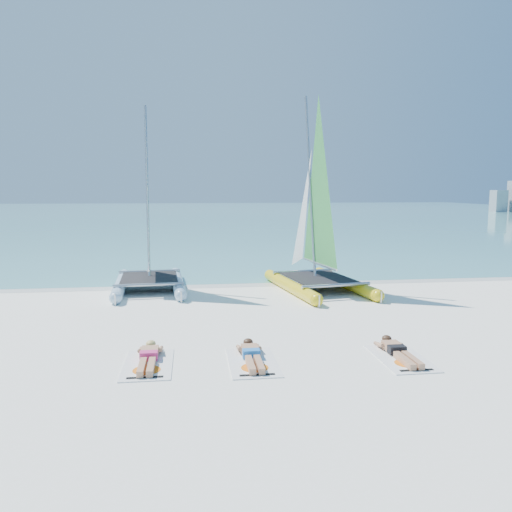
{
  "coord_description": "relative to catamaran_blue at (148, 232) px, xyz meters",
  "views": [
    {
      "loc": [
        -1.49,
        -13.31,
        3.6
      ],
      "look_at": [
        0.41,
        1.2,
        1.65
      ],
      "focal_mm": 35.0,
      "sensor_mm": 36.0,
      "label": 1
    }
  ],
  "objects": [
    {
      "name": "catamaran_blue",
      "position": [
        0.0,
        0.0,
        0.0
      ],
      "size": [
        2.77,
        5.26,
        6.97
      ],
      "rotation": [
        0.0,
        0.0,
        0.07
      ],
      "color": "#B2D8EA",
      "rests_on": "ground"
    },
    {
      "name": "sunbather_b",
      "position": [
        2.77,
        -8.13,
        -1.96
      ],
      "size": [
        0.37,
        1.73,
        0.26
      ],
      "color": "tan",
      "rests_on": "towel_b"
    },
    {
      "name": "sunbather_c",
      "position": [
        5.97,
        -8.29,
        -1.96
      ],
      "size": [
        0.37,
        1.73,
        0.26
      ],
      "color": "tan",
      "rests_on": "towel_c"
    },
    {
      "name": "sunbather_a",
      "position": [
        0.61,
        -7.98,
        -1.96
      ],
      "size": [
        0.37,
        1.73,
        0.26
      ],
      "color": "tan",
      "rests_on": "towel_a"
    },
    {
      "name": "ground",
      "position": [
        3.03,
        -4.99,
        -2.08
      ],
      "size": [
        140.0,
        140.0,
        0.0
      ],
      "primitive_type": "plane",
      "color": "white",
      "rests_on": "ground"
    },
    {
      "name": "towel_a",
      "position": [
        0.61,
        -8.17,
        -2.07
      ],
      "size": [
        1.0,
        1.85,
        0.02
      ],
      "primitive_type": "cube",
      "color": "white",
      "rests_on": "ground"
    },
    {
      "name": "towel_b",
      "position": [
        2.77,
        -8.32,
        -2.07
      ],
      "size": [
        1.0,
        1.85,
        0.02
      ],
      "primitive_type": "cube",
      "color": "white",
      "rests_on": "ground"
    },
    {
      "name": "towel_c",
      "position": [
        5.97,
        -8.48,
        -2.07
      ],
      "size": [
        1.0,
        1.85,
        0.02
      ],
      "primitive_type": "cube",
      "color": "white",
      "rests_on": "ground"
    },
    {
      "name": "wet_sand_strip",
      "position": [
        3.03,
        0.51,
        -2.08
      ],
      "size": [
        140.0,
        1.4,
        0.01
      ],
      "primitive_type": "cube",
      "color": "silver",
      "rests_on": "ground"
    },
    {
      "name": "catamaran_yellow",
      "position": [
        5.97,
        -0.51,
        0.21
      ],
      "size": [
        3.33,
        5.85,
        7.27
      ],
      "rotation": [
        0.0,
        0.0,
        0.15
      ],
      "color": "yellow",
      "rests_on": "ground"
    },
    {
      "name": "sea",
      "position": [
        3.03,
        58.01,
        -2.07
      ],
      "size": [
        140.0,
        115.0,
        0.01
      ],
      "primitive_type": "cube",
      "color": "#78C8C3",
      "rests_on": "ground"
    }
  ]
}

